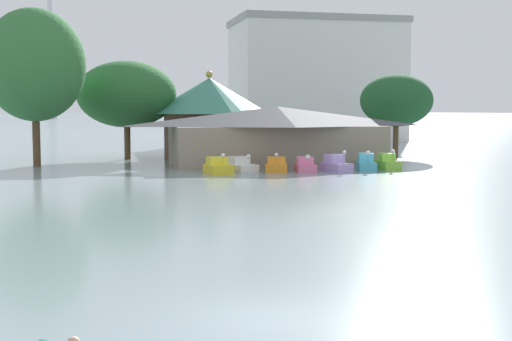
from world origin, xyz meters
TOP-DOWN VIEW (x-y plane):
  - ground_plane at (0.00, 0.00)m, footprint 2000.00×2000.00m
  - pedal_boat_yellow at (5.42, 37.20)m, footprint 2.06×2.76m
  - pedal_boat_white at (7.51, 38.77)m, footprint 2.54×3.20m
  - pedal_boat_orange at (10.23, 37.74)m, footprint 2.36×3.08m
  - pedal_boat_pink at (12.38, 36.96)m, footprint 1.75×2.53m
  - pedal_boat_lavender at (14.83, 36.68)m, footprint 2.05×2.91m
  - pedal_boat_cyan at (17.49, 36.97)m, footprint 1.99×2.91m
  - pedal_boat_lime at (19.51, 37.30)m, footprint 1.43×2.41m
  - boathouse at (11.96, 44.03)m, footprint 19.84×8.35m
  - green_roof_pavilion at (7.58, 53.82)m, footprint 12.19×12.19m
  - shoreline_tree_tall_left at (-8.66, 47.71)m, footprint 8.68×8.68m
  - shoreline_tree_mid at (-0.53, 54.54)m, footprint 9.74×9.74m
  - shoreline_tree_right at (26.69, 51.34)m, footprint 7.46×7.46m
  - background_building_block at (31.42, 91.95)m, footprint 26.31×15.13m

SIDE VIEW (x-z plane):
  - ground_plane at x=0.00m, z-range 0.00..0.00m
  - pedal_boat_orange at x=10.23m, z-range -0.32..1.25m
  - pedal_boat_white at x=7.51m, z-range -0.25..1.18m
  - pedal_boat_pink at x=12.38m, z-range -0.24..1.20m
  - pedal_boat_yellow at x=5.42m, z-range -0.29..1.31m
  - pedal_boat_lavender at x=14.83m, z-range -0.33..1.41m
  - pedal_boat_lime at x=19.51m, z-range -0.31..1.41m
  - pedal_boat_cyan at x=17.49m, z-range -0.27..1.40m
  - boathouse at x=11.96m, z-range 0.13..5.32m
  - green_roof_pavilion at x=7.58m, z-range 0.24..8.99m
  - shoreline_tree_right at x=26.69m, z-range 1.57..10.09m
  - shoreline_tree_mid at x=-0.53m, z-range 1.57..11.24m
  - shoreline_tree_tall_left at x=-8.66m, z-range 1.93..15.51m
  - background_building_block at x=31.42m, z-range 0.02..19.31m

